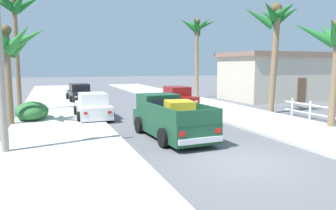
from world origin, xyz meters
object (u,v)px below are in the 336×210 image
car_right_near (93,107)px  car_left_mid (177,97)px  car_left_near (80,93)px  palm_tree_right_fore (335,39)px  palm_tree_right_mid (197,31)px  palm_tree_left_fore (14,10)px  roadside_house (278,76)px  pickup_truck (170,119)px  palm_tree_right_back (273,25)px  palm_tree_left_mid (8,41)px  hedge_bush (32,111)px

car_right_near → car_left_mid: size_ratio=1.00×
car_left_near → palm_tree_right_fore: bearing=-58.3°
palm_tree_right_fore → palm_tree_right_mid: bearing=89.2°
palm_tree_left_fore → roadside_house: palm_tree_left_fore is taller
pickup_truck → palm_tree_right_back: palm_tree_right_back is taller
palm_tree_right_fore → roadside_house: (7.05, 12.54, -2.24)m
car_right_near → palm_tree_right_fore: (10.74, -7.28, 3.70)m
palm_tree_right_back → roadside_house: (6.54, 7.23, -3.56)m
palm_tree_right_mid → car_left_near: bearing=173.6°
pickup_truck → palm_tree_right_fore: 9.00m
palm_tree_left_fore → roadside_house: size_ratio=0.78×
palm_tree_right_fore → palm_tree_left_mid: (-15.00, 6.48, -0.04)m
car_left_near → car_left_mid: same height
roadside_house → pickup_truck: bearing=-143.1°
car_left_near → palm_tree_right_fore: palm_tree_right_fore is taller
palm_tree_left_mid → car_left_near: bearing=67.6°
palm_tree_right_fore → hedge_bush: (-14.12, 7.76, -3.87)m
palm_tree_left_mid → palm_tree_right_mid: size_ratio=0.70×
car_left_near → car_right_near: bearing=-90.8°
pickup_truck → car_left_mid: bearing=66.1°
palm_tree_left_fore → hedge_bush: 7.36m
car_left_mid → hedge_bush: car_left_mid is taller
car_left_mid → palm_tree_right_back: 8.59m
pickup_truck → car_left_mid: (4.26, 9.59, -0.10)m
palm_tree_left_mid → palm_tree_right_back: 15.62m
car_left_near → car_right_near: same height
hedge_bush → palm_tree_left_fore: bearing=103.7°
car_right_near → car_left_mid: same height
car_right_near → hedge_bush: car_right_near is taller
palm_tree_left_mid → palm_tree_right_mid: palm_tree_right_mid is taller
pickup_truck → palm_tree_right_mid: palm_tree_right_mid is taller
palm_tree_right_fore → hedge_bush: 16.57m
car_left_mid → hedge_bush: size_ratio=1.52×
car_left_near → palm_tree_left_mid: palm_tree_left_mid is taller
palm_tree_left_fore → palm_tree_left_mid: (0.07, -5.16, -2.36)m
pickup_truck → palm_tree_left_fore: palm_tree_left_fore is taller
palm_tree_left_fore → roadside_house: 22.60m
car_right_near → palm_tree_right_mid: (10.97, 8.66, 5.62)m
car_left_near → roadside_house: (17.66, -4.61, 1.47)m
car_left_mid → palm_tree_left_mid: palm_tree_left_mid is taller
pickup_truck → car_left_near: pickup_truck is taller
palm_tree_left_mid → palm_tree_left_fore: bearing=90.7°
pickup_truck → car_right_near: size_ratio=1.24×
car_left_mid → roadside_house: roadside_house is taller
car_right_near → hedge_bush: 3.42m
car_left_mid → hedge_bush: (-10.20, -2.93, -0.16)m
palm_tree_left_mid → hedge_bush: (0.88, 1.28, -3.83)m
hedge_bush → palm_tree_right_fore: bearing=-28.8°
car_left_mid → palm_tree_left_mid: size_ratio=0.80×
car_right_near → palm_tree_left_fore: (-4.33, 4.37, 6.02)m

